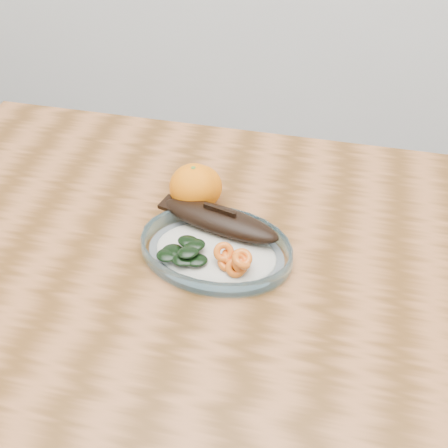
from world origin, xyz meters
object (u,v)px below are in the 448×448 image
object	(u,v)px
orange_right	(200,187)
dining_table	(207,294)
plated_meal	(216,247)
orange_left	(194,187)

from	to	relation	value
orange_right	dining_table	bearing A→B (deg)	-70.79
plated_meal	orange_left	size ratio (longest dim) A/B	5.57
dining_table	orange_left	distance (m)	0.19
plated_meal	orange_right	world-z (taller)	orange_right
orange_left	orange_right	xyz separation A→B (m)	(0.01, 0.01, -0.00)
orange_left	dining_table	bearing A→B (deg)	-66.30
dining_table	orange_right	size ratio (longest dim) A/B	14.67
plated_meal	orange_right	size ratio (longest dim) A/B	6.06
dining_table	orange_left	xyz separation A→B (m)	(-0.05, 0.12, 0.14)
dining_table	orange_left	size ratio (longest dim) A/B	13.49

